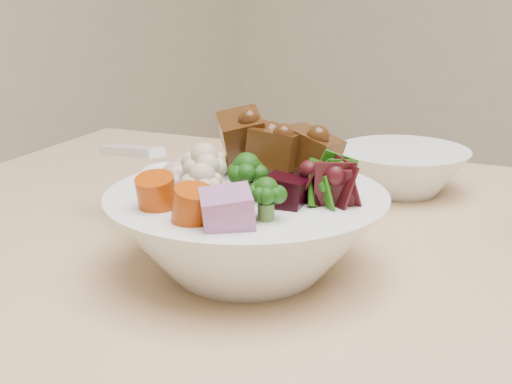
# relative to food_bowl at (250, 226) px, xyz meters

# --- Properties ---
(food_bowl) EXTENTS (0.25, 0.25, 0.13)m
(food_bowl) POSITION_rel_food_bowl_xyz_m (0.00, 0.00, 0.00)
(food_bowl) COLOR white
(food_bowl) RESTS_ON dining_table
(soup_spoon) EXTENTS (0.16, 0.09, 0.03)m
(soup_spoon) POSITION_rel_food_bowl_xyz_m (-0.12, 0.03, 0.03)
(soup_spoon) COLOR white
(soup_spoon) RESTS_ON food_bowl
(side_bowl) EXTENTS (0.16, 0.16, 0.05)m
(side_bowl) POSITION_rel_food_bowl_xyz_m (0.03, 0.30, -0.02)
(side_bowl) COLOR white
(side_bowl) RESTS_ON dining_table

